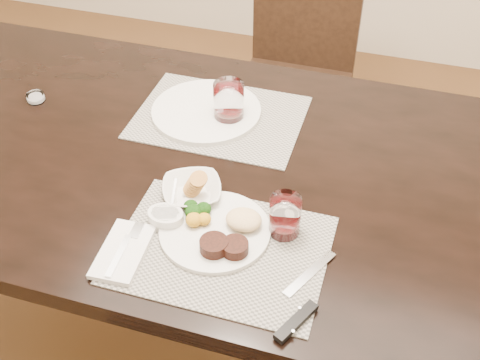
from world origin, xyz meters
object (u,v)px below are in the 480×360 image
(steak_knife, at_px, (300,309))
(wine_glass_near, at_px, (285,218))
(dinner_plate, at_px, (219,230))
(far_plate, at_px, (206,111))
(chair_far, at_px, (298,64))
(cracker_bowl, at_px, (192,190))

(steak_knife, distance_m, wine_glass_near, 0.22)
(dinner_plate, relative_size, far_plate, 0.81)
(steak_knife, bearing_deg, chair_far, 128.54)
(wine_glass_near, bearing_deg, dinner_plate, -159.10)
(chair_far, distance_m, dinner_plate, 1.21)
(steak_knife, xyz_separation_m, wine_glass_near, (-0.08, 0.20, 0.04))
(dinner_plate, height_order, steak_knife, dinner_plate)
(steak_knife, relative_size, far_plate, 0.85)
(cracker_bowl, bearing_deg, wine_glass_near, -11.41)
(dinner_plate, distance_m, wine_glass_near, 0.15)
(cracker_bowl, distance_m, wine_glass_near, 0.24)
(dinner_plate, distance_m, steak_knife, 0.26)
(steak_knife, height_order, far_plate, same)
(cracker_bowl, bearing_deg, steak_knife, -38.07)
(dinner_plate, distance_m, cracker_bowl, 0.14)
(far_plate, bearing_deg, cracker_bowl, -76.36)
(chair_far, bearing_deg, far_plate, -98.49)
(dinner_plate, relative_size, wine_glass_near, 2.57)
(wine_glass_near, bearing_deg, far_plate, 129.92)
(chair_far, height_order, steak_knife, chair_far)
(cracker_bowl, distance_m, far_plate, 0.34)
(far_plate, bearing_deg, steak_knife, -55.52)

